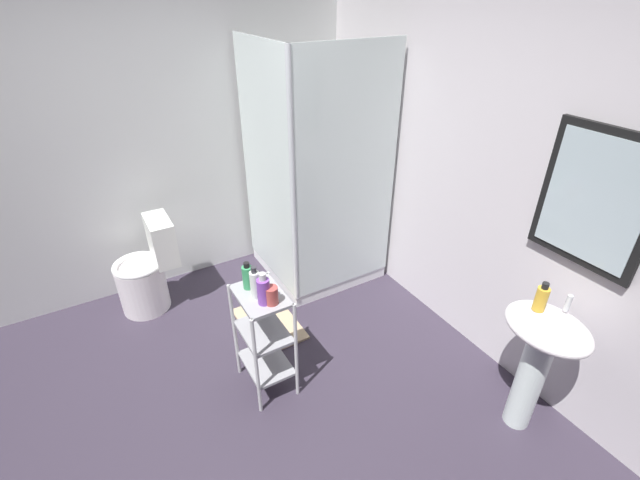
{
  "coord_description": "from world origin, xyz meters",
  "views": [
    {
      "loc": [
        1.65,
        -0.38,
        2.3
      ],
      "look_at": [
        -0.41,
        0.83,
        0.88
      ],
      "focal_mm": 24.26,
      "sensor_mm": 36.0,
      "label": 1
    }
  ],
  "objects_px": {
    "toilet": "(147,273)",
    "storage_cart": "(264,333)",
    "body_wash_bottle_green": "(248,277)",
    "pedestal_sink": "(540,351)",
    "hand_soap_bottle": "(541,298)",
    "bath_mat": "(269,323)",
    "rinse_cup": "(271,295)",
    "lotion_bottle_white": "(255,284)",
    "conditioner_bottle_purple": "(264,290)",
    "shower_stall": "(313,230)"
  },
  "relations": [
    {
      "from": "rinse_cup",
      "to": "hand_soap_bottle",
      "type": "bearing_deg",
      "value": 54.09
    },
    {
      "from": "shower_stall",
      "to": "bath_mat",
      "type": "relative_size",
      "value": 3.33
    },
    {
      "from": "toilet",
      "to": "storage_cart",
      "type": "xyz_separation_m",
      "value": [
        1.22,
        0.48,
        0.12
      ]
    },
    {
      "from": "body_wash_bottle_green",
      "to": "shower_stall",
      "type": "bearing_deg",
      "value": 132.82
    },
    {
      "from": "toilet",
      "to": "lotion_bottle_white",
      "type": "relative_size",
      "value": 3.64
    },
    {
      "from": "hand_soap_bottle",
      "to": "shower_stall",
      "type": "bearing_deg",
      "value": -170.73
    },
    {
      "from": "hand_soap_bottle",
      "to": "lotion_bottle_white",
      "type": "xyz_separation_m",
      "value": [
        -0.94,
        -1.22,
        -0.05
      ]
    },
    {
      "from": "pedestal_sink",
      "to": "toilet",
      "type": "xyz_separation_m",
      "value": [
        -2.25,
        -1.66,
        -0.26
      ]
    },
    {
      "from": "conditioner_bottle_purple",
      "to": "bath_mat",
      "type": "xyz_separation_m",
      "value": [
        -0.6,
        0.26,
        -0.82
      ]
    },
    {
      "from": "body_wash_bottle_green",
      "to": "rinse_cup",
      "type": "xyz_separation_m",
      "value": [
        0.2,
        0.06,
        -0.02
      ]
    },
    {
      "from": "toilet",
      "to": "storage_cart",
      "type": "bearing_deg",
      "value": 21.24
    },
    {
      "from": "shower_stall",
      "to": "bath_mat",
      "type": "height_order",
      "value": "shower_stall"
    },
    {
      "from": "body_wash_bottle_green",
      "to": "toilet",
      "type": "bearing_deg",
      "value": -158.54
    },
    {
      "from": "body_wash_bottle_green",
      "to": "rinse_cup",
      "type": "distance_m",
      "value": 0.21
    },
    {
      "from": "toilet",
      "to": "bath_mat",
      "type": "bearing_deg",
      "value": 45.67
    },
    {
      "from": "hand_soap_bottle",
      "to": "lotion_bottle_white",
      "type": "height_order",
      "value": "hand_soap_bottle"
    },
    {
      "from": "rinse_cup",
      "to": "body_wash_bottle_green",
      "type": "bearing_deg",
      "value": -163.94
    },
    {
      "from": "shower_stall",
      "to": "storage_cart",
      "type": "bearing_deg",
      "value": -43.05
    },
    {
      "from": "conditioner_bottle_purple",
      "to": "body_wash_bottle_green",
      "type": "xyz_separation_m",
      "value": [
        -0.18,
        -0.02,
        -0.01
      ]
    },
    {
      "from": "toilet",
      "to": "storage_cart",
      "type": "height_order",
      "value": "toilet"
    },
    {
      "from": "lotion_bottle_white",
      "to": "conditioner_bottle_purple",
      "type": "height_order",
      "value": "lotion_bottle_white"
    },
    {
      "from": "rinse_cup",
      "to": "bath_mat",
      "type": "xyz_separation_m",
      "value": [
        -0.63,
        0.22,
        -0.79
      ]
    },
    {
      "from": "hand_soap_bottle",
      "to": "conditioner_bottle_purple",
      "type": "height_order",
      "value": "hand_soap_bottle"
    },
    {
      "from": "pedestal_sink",
      "to": "toilet",
      "type": "height_order",
      "value": "pedestal_sink"
    },
    {
      "from": "hand_soap_bottle",
      "to": "lotion_bottle_white",
      "type": "bearing_deg",
      "value": -127.62
    },
    {
      "from": "pedestal_sink",
      "to": "storage_cart",
      "type": "height_order",
      "value": "pedestal_sink"
    },
    {
      "from": "toilet",
      "to": "body_wash_bottle_green",
      "type": "bearing_deg",
      "value": 21.46
    },
    {
      "from": "toilet",
      "to": "rinse_cup",
      "type": "xyz_separation_m",
      "value": [
        1.33,
        0.5,
        0.48
      ]
    },
    {
      "from": "storage_cart",
      "to": "rinse_cup",
      "type": "xyz_separation_m",
      "value": [
        0.11,
        0.03,
        0.36
      ]
    },
    {
      "from": "conditioner_bottle_purple",
      "to": "lotion_bottle_white",
      "type": "bearing_deg",
      "value": -164.88
    },
    {
      "from": "pedestal_sink",
      "to": "body_wash_bottle_green",
      "type": "distance_m",
      "value": 1.68
    },
    {
      "from": "lotion_bottle_white",
      "to": "storage_cart",
      "type": "bearing_deg",
      "value": 106.82
    },
    {
      "from": "shower_stall",
      "to": "hand_soap_bottle",
      "type": "bearing_deg",
      "value": 9.27
    },
    {
      "from": "shower_stall",
      "to": "body_wash_bottle_green",
      "type": "height_order",
      "value": "shower_stall"
    },
    {
      "from": "toilet",
      "to": "rinse_cup",
      "type": "distance_m",
      "value": 1.5
    },
    {
      "from": "body_wash_bottle_green",
      "to": "bath_mat",
      "type": "bearing_deg",
      "value": 146.65
    },
    {
      "from": "conditioner_bottle_purple",
      "to": "rinse_cup",
      "type": "relative_size",
      "value": 1.86
    },
    {
      "from": "pedestal_sink",
      "to": "conditioner_bottle_purple",
      "type": "bearing_deg",
      "value": -128.37
    },
    {
      "from": "lotion_bottle_white",
      "to": "conditioner_bottle_purple",
      "type": "bearing_deg",
      "value": 15.12
    },
    {
      "from": "shower_stall",
      "to": "conditioner_bottle_purple",
      "type": "bearing_deg",
      "value": -40.98
    },
    {
      "from": "storage_cart",
      "to": "bath_mat",
      "type": "distance_m",
      "value": 0.72
    },
    {
      "from": "shower_stall",
      "to": "lotion_bottle_white",
      "type": "relative_size",
      "value": 9.58
    },
    {
      "from": "hand_soap_bottle",
      "to": "bath_mat",
      "type": "height_order",
      "value": "hand_soap_bottle"
    },
    {
      "from": "hand_soap_bottle",
      "to": "lotion_bottle_white",
      "type": "relative_size",
      "value": 0.83
    },
    {
      "from": "storage_cart",
      "to": "hand_soap_bottle",
      "type": "bearing_deg",
      "value": 51.44
    },
    {
      "from": "pedestal_sink",
      "to": "storage_cart",
      "type": "distance_m",
      "value": 1.58
    },
    {
      "from": "pedestal_sink",
      "to": "body_wash_bottle_green",
      "type": "height_order",
      "value": "body_wash_bottle_green"
    },
    {
      "from": "shower_stall",
      "to": "pedestal_sink",
      "type": "relative_size",
      "value": 2.47
    },
    {
      "from": "pedestal_sink",
      "to": "lotion_bottle_white",
      "type": "height_order",
      "value": "lotion_bottle_white"
    },
    {
      "from": "shower_stall",
      "to": "body_wash_bottle_green",
      "type": "relative_size",
      "value": 11.29
    }
  ]
}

